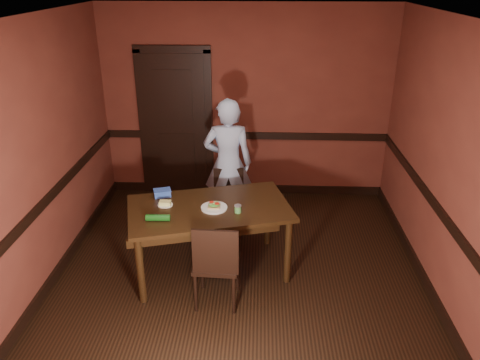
# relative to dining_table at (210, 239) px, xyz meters

# --- Properties ---
(floor) EXTENTS (4.00, 4.50, 0.01)m
(floor) POSITION_rel_dining_table_xyz_m (0.32, -0.23, -0.39)
(floor) COLOR black
(floor) RESTS_ON ground
(ceiling) EXTENTS (4.00, 4.50, 0.01)m
(ceiling) POSITION_rel_dining_table_xyz_m (0.32, -0.23, 2.31)
(ceiling) COLOR silver
(ceiling) RESTS_ON ground
(wall_back) EXTENTS (4.00, 0.02, 2.70)m
(wall_back) POSITION_rel_dining_table_xyz_m (0.32, 2.02, 0.96)
(wall_back) COLOR maroon
(wall_back) RESTS_ON ground
(wall_front) EXTENTS (4.00, 0.02, 2.70)m
(wall_front) POSITION_rel_dining_table_xyz_m (0.32, -2.48, 0.96)
(wall_front) COLOR maroon
(wall_front) RESTS_ON ground
(wall_left) EXTENTS (0.02, 4.50, 2.70)m
(wall_left) POSITION_rel_dining_table_xyz_m (-1.68, -0.23, 0.96)
(wall_left) COLOR maroon
(wall_left) RESTS_ON ground
(wall_right) EXTENTS (0.02, 4.50, 2.70)m
(wall_right) POSITION_rel_dining_table_xyz_m (2.32, -0.23, 0.96)
(wall_right) COLOR maroon
(wall_right) RESTS_ON ground
(dado_back) EXTENTS (4.00, 0.03, 0.10)m
(dado_back) POSITION_rel_dining_table_xyz_m (0.32, 2.01, 0.51)
(dado_back) COLOR black
(dado_back) RESTS_ON ground
(dado_left) EXTENTS (0.03, 4.50, 0.10)m
(dado_left) POSITION_rel_dining_table_xyz_m (-1.67, -0.23, 0.51)
(dado_left) COLOR black
(dado_left) RESTS_ON ground
(dado_right) EXTENTS (0.03, 4.50, 0.10)m
(dado_right) POSITION_rel_dining_table_xyz_m (2.30, -0.23, 0.51)
(dado_right) COLOR black
(dado_right) RESTS_ON ground
(baseboard_back) EXTENTS (4.00, 0.03, 0.12)m
(baseboard_back) POSITION_rel_dining_table_xyz_m (0.32, 2.01, -0.33)
(baseboard_back) COLOR black
(baseboard_back) RESTS_ON ground
(baseboard_left) EXTENTS (0.03, 4.50, 0.12)m
(baseboard_left) POSITION_rel_dining_table_xyz_m (-1.67, -0.23, -0.33)
(baseboard_left) COLOR black
(baseboard_left) RESTS_ON ground
(baseboard_right) EXTENTS (0.03, 4.50, 0.12)m
(baseboard_right) POSITION_rel_dining_table_xyz_m (2.30, -0.23, -0.33)
(baseboard_right) COLOR black
(baseboard_right) RESTS_ON ground
(door) EXTENTS (1.05, 0.07, 2.20)m
(door) POSITION_rel_dining_table_xyz_m (-0.68, 1.99, 0.70)
(door) COLOR black
(door) RESTS_ON ground
(dining_table) EXTENTS (1.87, 1.36, 0.79)m
(dining_table) POSITION_rel_dining_table_xyz_m (0.00, 0.00, 0.00)
(dining_table) COLOR black
(dining_table) RESTS_ON floor
(chair_far) EXTENTS (0.41, 0.41, 0.81)m
(chair_far) POSITION_rel_dining_table_xyz_m (0.12, 0.83, 0.01)
(chair_far) COLOR black
(chair_far) RESTS_ON floor
(chair_near) EXTENTS (0.45, 0.45, 0.93)m
(chair_near) POSITION_rel_dining_table_xyz_m (0.12, -0.52, 0.07)
(chair_near) COLOR black
(chair_near) RESTS_ON floor
(person) EXTENTS (0.63, 0.43, 1.68)m
(person) POSITION_rel_dining_table_xyz_m (0.13, 1.09, 0.44)
(person) COLOR #A8BFDE
(person) RESTS_ON floor
(sandwich_plate) EXTENTS (0.28, 0.28, 0.07)m
(sandwich_plate) POSITION_rel_dining_table_xyz_m (0.06, -0.04, 0.41)
(sandwich_plate) COLOR white
(sandwich_plate) RESTS_ON dining_table
(sauce_jar) EXTENTS (0.07, 0.07, 0.09)m
(sauce_jar) POSITION_rel_dining_table_xyz_m (0.31, -0.12, 0.44)
(sauce_jar) COLOR #4B8940
(sauce_jar) RESTS_ON dining_table
(cheese_saucer) EXTENTS (0.16, 0.16, 0.05)m
(cheese_saucer) POSITION_rel_dining_table_xyz_m (-0.47, 0.01, 0.41)
(cheese_saucer) COLOR white
(cheese_saucer) RESTS_ON dining_table
(food_tub) EXTENTS (0.22, 0.18, 0.08)m
(food_tub) POSITION_rel_dining_table_xyz_m (-0.54, 0.23, 0.43)
(food_tub) COLOR blue
(food_tub) RESTS_ON dining_table
(wrapped_veg) EXTENTS (0.24, 0.08, 0.07)m
(wrapped_veg) POSITION_rel_dining_table_xyz_m (-0.48, -0.32, 0.43)
(wrapped_veg) COLOR #134712
(wrapped_veg) RESTS_ON dining_table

